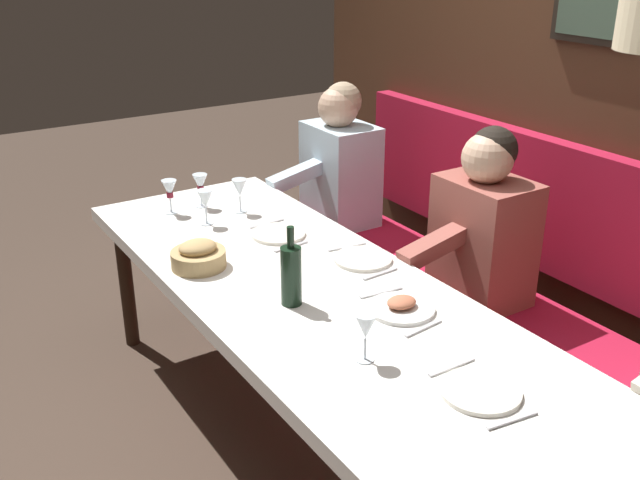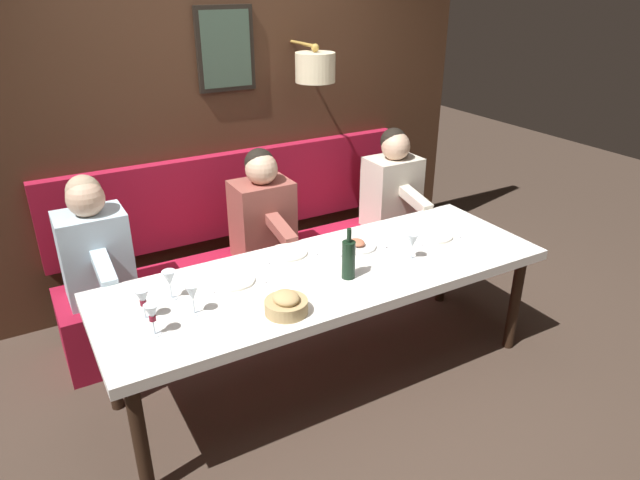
# 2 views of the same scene
# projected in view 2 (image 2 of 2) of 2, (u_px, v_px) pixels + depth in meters

# --- Properties ---
(ground_plane) EXTENTS (12.00, 12.00, 0.00)m
(ground_plane) POSITION_uv_depth(u_px,v_px,m) (328.00, 374.00, 3.59)
(ground_plane) COLOR #423328
(dining_table) EXTENTS (0.90, 2.63, 0.74)m
(dining_table) POSITION_uv_depth(u_px,v_px,m) (328.00, 280.00, 3.30)
(dining_table) COLOR white
(dining_table) RESTS_ON ground_plane
(banquette_bench) EXTENTS (0.52, 2.83, 0.45)m
(banquette_bench) POSITION_uv_depth(u_px,v_px,m) (267.00, 283.00, 4.19)
(banquette_bench) COLOR maroon
(banquette_bench) RESTS_ON ground_plane
(back_wall_panel) EXTENTS (0.59, 4.03, 2.90)m
(back_wall_panel) POSITION_uv_depth(u_px,v_px,m) (228.00, 113.00, 4.16)
(back_wall_panel) COLOR #422819
(back_wall_panel) RESTS_ON ground_plane
(diner_nearest) EXTENTS (0.60, 0.40, 0.79)m
(diner_nearest) POSITION_uv_depth(u_px,v_px,m) (393.00, 182.00, 4.43)
(diner_nearest) COLOR beige
(diner_nearest) RESTS_ON banquette_bench
(diner_near) EXTENTS (0.60, 0.40, 0.79)m
(diner_near) POSITION_uv_depth(u_px,v_px,m) (263.00, 209.00, 3.93)
(diner_near) COLOR #934C42
(diner_near) RESTS_ON banquette_bench
(diner_middle) EXTENTS (0.60, 0.40, 0.79)m
(diner_middle) POSITION_uv_depth(u_px,v_px,m) (94.00, 243.00, 3.43)
(diner_middle) COLOR silver
(diner_middle) RESTS_ON banquette_bench
(place_setting_0) EXTENTS (0.24, 0.32, 0.01)m
(place_setting_0) POSITION_uv_depth(u_px,v_px,m) (288.00, 253.00, 3.47)
(place_setting_0) COLOR silver
(place_setting_0) RESTS_ON dining_table
(place_setting_1) EXTENTS (0.24, 0.32, 0.01)m
(place_setting_1) POSITION_uv_depth(u_px,v_px,m) (434.00, 236.00, 3.69)
(place_setting_1) COLOR silver
(place_setting_1) RESTS_ON dining_table
(place_setting_2) EXTENTS (0.24, 0.32, 0.05)m
(place_setting_2) POSITION_uv_depth(u_px,v_px,m) (357.00, 245.00, 3.55)
(place_setting_2) COLOR silver
(place_setting_2) RESTS_ON dining_table
(place_setting_3) EXTENTS (0.24, 0.32, 0.01)m
(place_setting_3) POSITION_uv_depth(u_px,v_px,m) (233.00, 280.00, 3.15)
(place_setting_3) COLOR silver
(place_setting_3) RESTS_ON dining_table
(wine_glass_0) EXTENTS (0.07, 0.07, 0.16)m
(wine_glass_0) POSITION_uv_depth(u_px,v_px,m) (169.00, 279.00, 2.94)
(wine_glass_0) COLOR silver
(wine_glass_0) RESTS_ON dining_table
(wine_glass_1) EXTENTS (0.07, 0.07, 0.16)m
(wine_glass_1) POSITION_uv_depth(u_px,v_px,m) (143.00, 299.00, 2.77)
(wine_glass_1) COLOR silver
(wine_glass_1) RESTS_ON dining_table
(wine_glass_2) EXTENTS (0.07, 0.07, 0.16)m
(wine_glass_2) POSITION_uv_depth(u_px,v_px,m) (152.00, 314.00, 2.65)
(wine_glass_2) COLOR silver
(wine_glass_2) RESTS_ON dining_table
(wine_glass_3) EXTENTS (0.07, 0.07, 0.16)m
(wine_glass_3) POSITION_uv_depth(u_px,v_px,m) (192.00, 294.00, 2.81)
(wine_glass_3) COLOR silver
(wine_glass_3) RESTS_ON dining_table
(wine_glass_4) EXTENTS (0.07, 0.07, 0.16)m
(wine_glass_4) POSITION_uv_depth(u_px,v_px,m) (412.00, 241.00, 3.36)
(wine_glass_4) COLOR silver
(wine_glass_4) RESTS_ON dining_table
(wine_bottle) EXTENTS (0.08, 0.08, 0.30)m
(wine_bottle) POSITION_uv_depth(u_px,v_px,m) (349.00, 259.00, 3.15)
(wine_bottle) COLOR black
(wine_bottle) RESTS_ON dining_table
(bread_bowl) EXTENTS (0.22, 0.22, 0.12)m
(bread_bowl) POSITION_uv_depth(u_px,v_px,m) (286.00, 304.00, 2.85)
(bread_bowl) COLOR tan
(bread_bowl) RESTS_ON dining_table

